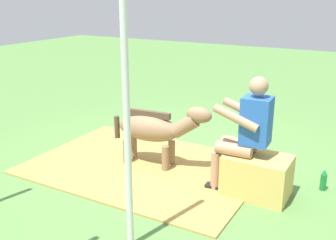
{
  "coord_description": "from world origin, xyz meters",
  "views": [
    {
      "loc": [
        -2.36,
        4.26,
        2.19
      ],
      "look_at": [
        0.13,
        -0.16,
        0.55
      ],
      "focal_mm": 42.92,
      "sensor_mm": 36.0,
      "label": 1
    }
  ],
  "objects_px": {
    "soda_bottle": "(324,180)",
    "tent_pole_left": "(127,122)",
    "hay_bale": "(257,176)",
    "pony_standing": "(155,129)",
    "person_seated": "(245,130)"
  },
  "relations": [
    {
      "from": "pony_standing",
      "to": "tent_pole_left",
      "type": "xyz_separation_m",
      "value": [
        -0.7,
        1.58,
        0.66
      ]
    },
    {
      "from": "hay_bale",
      "to": "person_seated",
      "type": "relative_size",
      "value": 0.53
    },
    {
      "from": "pony_standing",
      "to": "soda_bottle",
      "type": "height_order",
      "value": "pony_standing"
    },
    {
      "from": "soda_bottle",
      "to": "tent_pole_left",
      "type": "xyz_separation_m",
      "value": [
        1.33,
        1.96,
        1.05
      ]
    },
    {
      "from": "hay_bale",
      "to": "pony_standing",
      "type": "distance_m",
      "value": 1.42
    },
    {
      "from": "hay_bale",
      "to": "tent_pole_left",
      "type": "bearing_deg",
      "value": 65.02
    },
    {
      "from": "person_seated",
      "to": "tent_pole_left",
      "type": "height_order",
      "value": "tent_pole_left"
    },
    {
      "from": "pony_standing",
      "to": "tent_pole_left",
      "type": "distance_m",
      "value": 1.85
    },
    {
      "from": "pony_standing",
      "to": "tent_pole_left",
      "type": "height_order",
      "value": "tent_pole_left"
    },
    {
      "from": "hay_bale",
      "to": "pony_standing",
      "type": "xyz_separation_m",
      "value": [
        1.38,
        -0.11,
        0.28
      ]
    },
    {
      "from": "person_seated",
      "to": "soda_bottle",
      "type": "height_order",
      "value": "person_seated"
    },
    {
      "from": "hay_bale",
      "to": "soda_bottle",
      "type": "height_order",
      "value": "hay_bale"
    },
    {
      "from": "hay_bale",
      "to": "pony_standing",
      "type": "relative_size",
      "value": 0.53
    },
    {
      "from": "hay_bale",
      "to": "tent_pole_left",
      "type": "xyz_separation_m",
      "value": [
        0.69,
        1.47,
        0.94
      ]
    },
    {
      "from": "person_seated",
      "to": "pony_standing",
      "type": "distance_m",
      "value": 1.25
    }
  ]
}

